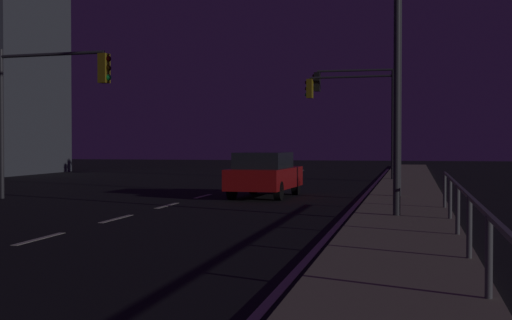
{
  "coord_description": "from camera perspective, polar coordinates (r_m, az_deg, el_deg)",
  "views": [
    {
      "loc": [
        7.28,
        -4.87,
        1.94
      ],
      "look_at": [
        1.08,
        25.08,
        1.2
      ],
      "focal_mm": 53.24,
      "sensor_mm": 36.0,
      "label": 1
    }
  ],
  "objects": [
    {
      "name": "lane_edge_line",
      "position": [
        27.49,
        8.15,
        -2.66
      ],
      "size": [
        0.14,
        53.0,
        0.01
      ],
      "color": "silver",
      "rests_on": "ground"
    },
    {
      "name": "traffic_light_far_right",
      "position": [
        37.41,
        7.31,
        4.3
      ],
      "size": [
        4.42,
        0.79,
        5.22
      ],
      "color": "#38383D",
      "rests_on": "sidewalk_right"
    },
    {
      "name": "ground_plane",
      "position": [
        23.6,
        -6.31,
        -3.34
      ],
      "size": [
        112.0,
        112.0,
        0.0
      ],
      "primitive_type": "plane",
      "color": "black",
      "rests_on": "ground"
    },
    {
      "name": "car",
      "position": [
        26.46,
        0.66,
        -1.04
      ],
      "size": [
        2.04,
        4.48,
        1.57
      ],
      "color": "#B71414",
      "rests_on": "ground"
    },
    {
      "name": "lane_markings_center",
      "position": [
        26.94,
        -4.01,
        -2.73
      ],
      "size": [
        0.14,
        50.0,
        0.01
      ],
      "color": "silver",
      "rests_on": "ground"
    },
    {
      "name": "traffic_light_mid_left",
      "position": [
        37.92,
        7.77,
        4.6
      ],
      "size": [
        4.21,
        0.47,
        5.57
      ],
      "color": "#2D3033",
      "rests_on": "sidewalk_right"
    },
    {
      "name": "street_lamp_mid_block",
      "position": [
        25.92,
        10.61,
        8.29
      ],
      "size": [
        0.6,
        1.54,
        8.39
      ],
      "color": "#4C4C51",
      "rests_on": "sidewalk_right"
    },
    {
      "name": "traffic_light_far_left",
      "position": [
        26.17,
        -15.3,
        5.0
      ],
      "size": [
        4.31,
        0.84,
        5.08
      ],
      "color": "#38383D",
      "rests_on": "ground"
    },
    {
      "name": "street_lamp_far_end",
      "position": [
        18.73,
        9.91,
        10.03
      ],
      "size": [
        1.51,
        1.84,
        7.69
      ],
      "color": "#38383D",
      "rests_on": "sidewalk_right"
    },
    {
      "name": "barrier_fence",
      "position": [
        12.17,
        15.74,
        -3.67
      ],
      "size": [
        0.09,
        18.55,
        0.98
      ],
      "color": "#59595E",
      "rests_on": "sidewalk_right"
    },
    {
      "name": "sidewalk_right",
      "position": [
        22.44,
        11.13,
        -3.42
      ],
      "size": [
        2.45,
        77.0,
        0.14
      ],
      "primitive_type": "cube",
      "color": "gray",
      "rests_on": "ground"
    }
  ]
}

